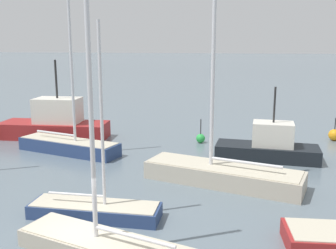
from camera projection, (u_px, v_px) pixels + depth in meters
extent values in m
plane|color=slate|center=(80.00, 249.00, 12.23)|extent=(600.00, 600.00, 0.00)
cube|color=#BCB29E|center=(222.00, 175.00, 17.96)|extent=(7.60, 3.56, 0.83)
cube|color=beige|center=(223.00, 166.00, 17.88)|extent=(7.28, 3.34, 0.04)
cylinder|color=silver|center=(213.00, 62.00, 17.15)|extent=(0.18, 0.18, 9.66)
cylinder|color=silver|center=(245.00, 163.00, 17.35)|extent=(3.26, 0.86, 0.14)
cube|color=#BCB29E|center=(109.00, 249.00, 11.70)|extent=(6.26, 2.86, 0.56)
cube|color=beige|center=(109.00, 240.00, 11.64)|extent=(5.99, 2.69, 0.04)
cylinder|color=silver|center=(90.00, 96.00, 10.96)|extent=(0.15, 0.15, 8.80)
cylinder|color=silver|center=(134.00, 237.00, 11.19)|extent=(2.69, 0.73, 0.12)
cube|color=navy|center=(95.00, 211.00, 14.48)|extent=(5.03, 1.67, 0.51)
cube|color=beige|center=(95.00, 204.00, 14.43)|extent=(4.82, 1.55, 0.04)
cylinder|color=silver|center=(102.00, 117.00, 13.68)|extent=(0.12, 0.12, 6.73)
cylinder|color=silver|center=(76.00, 194.00, 14.48)|extent=(2.23, 0.24, 0.10)
cube|color=navy|center=(69.00, 147.00, 23.12)|extent=(6.74, 2.95, 0.77)
cube|color=beige|center=(68.00, 140.00, 23.04)|extent=(6.46, 2.77, 0.04)
cylinder|color=silver|center=(71.00, 64.00, 21.89)|extent=(0.16, 0.16, 9.13)
cylinder|color=silver|center=(56.00, 133.00, 23.38)|extent=(2.91, 0.76, 0.13)
cube|color=maroon|center=(54.00, 130.00, 26.84)|extent=(7.66, 3.30, 1.11)
cube|color=silver|center=(58.00, 110.00, 26.51)|extent=(3.22, 2.21, 1.71)
cylinder|color=#262626|center=(56.00, 79.00, 26.07)|extent=(0.15, 0.15, 2.60)
cube|color=black|center=(267.00, 152.00, 21.87)|extent=(5.72, 2.09, 0.81)
cube|color=silver|center=(273.00, 134.00, 21.58)|extent=(2.23, 1.57, 1.34)
cylinder|color=#262626|center=(275.00, 105.00, 21.25)|extent=(0.11, 0.11, 2.00)
sphere|color=orange|center=(334.00, 135.00, 26.12)|extent=(0.78, 0.78, 0.78)
cylinder|color=black|center=(335.00, 124.00, 25.96)|extent=(0.06, 0.06, 0.79)
sphere|color=green|center=(201.00, 138.00, 25.52)|extent=(0.60, 0.60, 0.60)
cylinder|color=black|center=(201.00, 127.00, 25.36)|extent=(0.06, 0.06, 1.00)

